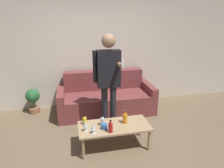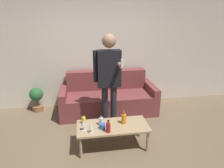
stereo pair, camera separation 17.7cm
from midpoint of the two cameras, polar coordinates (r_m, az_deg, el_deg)
The scene contains 13 objects.
ground_plane at distance 3.31m, azimuth -1.95°, elevation -19.52°, with size 16.00×16.00×0.00m, color #756047.
wall_back at distance 4.66m, azimuth -6.66°, elevation 10.02°, with size 8.00×0.06×2.70m.
couch at distance 4.50m, azimuth -2.94°, elevation -3.92°, with size 2.08×0.89×0.88m.
coffee_table at distance 3.29m, azimuth -0.95°, elevation -12.38°, with size 1.14×0.52×0.39m.
bottle_orange at distance 3.31m, azimuth -9.37°, elevation -10.31°, with size 0.06×0.06×0.16m.
bottle_green at distance 3.06m, azimuth -2.08°, elevation -12.33°, with size 0.07×0.07×0.20m.
bottle_dark at distance 3.29m, azimuth 2.15°, elevation -9.77°, with size 0.08×0.08×0.22m.
bottle_yellow at distance 3.24m, azimuth -4.35°, elevation -10.61°, with size 0.07×0.07×0.18m.
wine_glass_near at distance 3.04m, azimuth -7.13°, elevation -12.13°, with size 0.07×0.07×0.15m.
wine_glass_far at distance 3.10m, azimuth -9.33°, elevation -11.32°, with size 0.07×0.07×0.17m.
cup_on_table at distance 3.16m, azimuth -3.85°, elevation -12.05°, with size 0.09×0.09×0.08m.
person_standing_front at distance 3.50m, azimuth -2.48°, elevation 2.52°, with size 0.48×0.45×1.78m.
potted_plant at distance 4.76m, azimuth -22.67°, elevation -3.93°, with size 0.30×0.30×0.55m.
Camera 1 is at (-0.53, -2.54, 2.05)m, focal length 32.00 mm.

